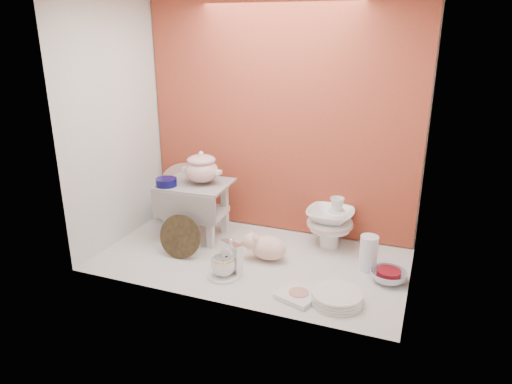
% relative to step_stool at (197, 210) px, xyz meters
% --- Properties ---
extents(ground, '(1.80, 1.80, 0.00)m').
position_rel_step_stool_xyz_m(ground, '(0.45, -0.17, -0.19)').
color(ground, silver).
rests_on(ground, ground).
extents(niche_shell, '(1.86, 1.03, 1.53)m').
position_rel_step_stool_xyz_m(niche_shell, '(0.45, 0.01, 0.74)').
color(niche_shell, '#A43129').
rests_on(niche_shell, ground).
extents(step_stool, '(0.45, 0.39, 0.37)m').
position_rel_step_stool_xyz_m(step_stool, '(0.00, 0.00, 0.00)').
color(step_stool, silver).
rests_on(step_stool, ground).
extents(soup_tureen, '(0.26, 0.26, 0.21)m').
position_rel_step_stool_xyz_m(soup_tureen, '(0.04, 0.01, 0.29)').
color(soup_tureen, white).
rests_on(soup_tureen, step_stool).
extents(cobalt_bowl, '(0.15, 0.15, 0.05)m').
position_rel_step_stool_xyz_m(cobalt_bowl, '(-0.14, -0.11, 0.21)').
color(cobalt_bowl, '#0A0947').
rests_on(cobalt_bowl, step_stool).
extents(floral_platter, '(0.41, 0.09, 0.40)m').
position_rel_step_stool_xyz_m(floral_platter, '(-0.24, 0.28, 0.02)').
color(floral_platter, silver).
rests_on(floral_platter, ground).
extents(blue_white_vase, '(0.32, 0.32, 0.26)m').
position_rel_step_stool_xyz_m(blue_white_vase, '(-0.29, 0.20, -0.06)').
color(blue_white_vase, silver).
rests_on(blue_white_vase, ground).
extents(lacquer_tray, '(0.27, 0.10, 0.26)m').
position_rel_step_stool_xyz_m(lacquer_tray, '(0.04, -0.29, -0.06)').
color(lacquer_tray, black).
rests_on(lacquer_tray, ground).
extents(mantel_clock, '(0.15, 0.10, 0.20)m').
position_rel_step_stool_xyz_m(mantel_clock, '(0.41, -0.36, -0.08)').
color(mantel_clock, silver).
rests_on(mantel_clock, ground).
extents(plush_pig, '(0.29, 0.22, 0.16)m').
position_rel_step_stool_xyz_m(plush_pig, '(0.55, -0.14, -0.11)').
color(plush_pig, beige).
rests_on(plush_pig, ground).
extents(teacup_saucer, '(0.20, 0.20, 0.01)m').
position_rel_step_stool_xyz_m(teacup_saucer, '(0.38, -0.42, -0.18)').
color(teacup_saucer, white).
rests_on(teacup_saucer, ground).
extents(gold_rim_teacup, '(0.17, 0.17, 0.11)m').
position_rel_step_stool_xyz_m(gold_rim_teacup, '(0.38, -0.42, -0.12)').
color(gold_rim_teacup, white).
rests_on(gold_rim_teacup, teacup_saucer).
extents(lattice_dish, '(0.24, 0.24, 0.03)m').
position_rel_step_stool_xyz_m(lattice_dish, '(0.83, -0.47, -0.17)').
color(lattice_dish, white).
rests_on(lattice_dish, ground).
extents(dinner_plate_stack, '(0.28, 0.28, 0.06)m').
position_rel_step_stool_xyz_m(dinner_plate_stack, '(1.02, -0.45, -0.16)').
color(dinner_plate_stack, white).
rests_on(dinner_plate_stack, ground).
extents(crystal_bowl, '(0.26, 0.26, 0.06)m').
position_rel_step_stool_xyz_m(crystal_bowl, '(1.24, -0.14, -0.16)').
color(crystal_bowl, silver).
rests_on(crystal_bowl, ground).
extents(clear_glass_vase, '(0.12, 0.12, 0.20)m').
position_rel_step_stool_xyz_m(clear_glass_vase, '(1.11, -0.04, -0.08)').
color(clear_glass_vase, silver).
rests_on(clear_glass_vase, ground).
extents(porcelain_tower, '(0.31, 0.31, 0.33)m').
position_rel_step_stool_xyz_m(porcelain_tower, '(0.84, 0.17, -0.02)').
color(porcelain_tower, white).
rests_on(porcelain_tower, ground).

